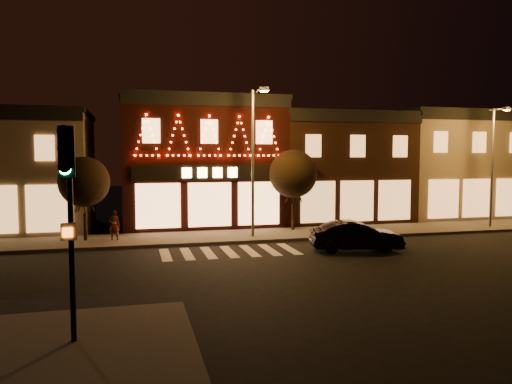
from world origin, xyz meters
name	(u,v)px	position (x,y,z in m)	size (l,w,h in m)	color
ground	(249,271)	(0.00, 0.00, 0.00)	(120.00, 120.00, 0.00)	black
sidewalk_far	(250,236)	(2.00, 8.00, 0.07)	(44.00, 4.00, 0.15)	#47423D
sidewalk_near	(36,364)	(-6.50, -7.50, 0.07)	(7.00, 7.00, 0.15)	#47423D
building_pulp	(200,162)	(0.00, 13.98, 4.16)	(10.20, 8.34, 8.30)	black
building_right_a	(332,167)	(9.50, 13.99, 3.76)	(9.20, 8.28, 7.50)	#381E13
building_right_b	(442,165)	(18.50, 13.99, 3.91)	(9.20, 8.28, 7.80)	#706350
traffic_signal_near	(68,191)	(-5.85, -6.68, 3.74)	(0.38, 0.53, 5.10)	black
streetlamp_mid	(254,151)	(2.01, 7.11, 4.83)	(0.55, 1.83, 7.98)	#59595E
streetlamp_right	(494,158)	(17.28, 7.06, 4.46)	(0.66, 1.68, 7.35)	#59595E
tree_left	(84,182)	(-6.86, 8.17, 3.22)	(2.63, 2.63, 4.39)	black
tree_right	(293,174)	(4.89, 9.03, 3.51)	(2.87, 2.87, 4.80)	black
dark_sedan	(356,236)	(5.96, 2.74, 0.72)	(1.52, 4.36, 1.44)	black
pedestrian	(114,225)	(-5.38, 7.86, 0.94)	(0.57, 0.38, 1.57)	gray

